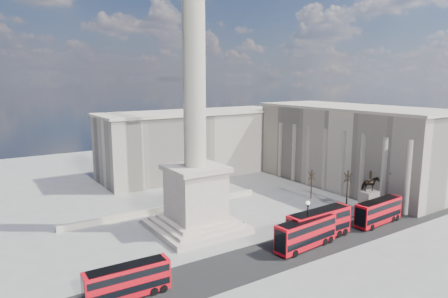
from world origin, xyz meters
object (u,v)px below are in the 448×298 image
equestrian_statue (369,199)px  pedestrian_walking (309,225)px  red_bus_b (306,233)px  pedestrian_standing (335,214)px  pedestrian_crossing (244,227)px  red_bus_d (379,211)px  red_bus_c (319,224)px  victorian_lamp (307,220)px  red_bus_a (128,281)px  nelsons_column (195,153)px

equestrian_statue → pedestrian_walking: size_ratio=4.57×
red_bus_b → pedestrian_walking: red_bus_b is taller
pedestrian_standing → pedestrian_crossing: size_ratio=0.99×
red_bus_d → pedestrian_standing: bearing=120.3°
red_bus_c → pedestrian_standing: red_bus_c is taller
victorian_lamp → red_bus_a: bearing=177.6°
red_bus_c → pedestrian_crossing: red_bus_c is taller
nelsons_column → red_bus_c: bearing=-46.4°
red_bus_b → red_bus_c: bearing=10.9°
pedestrian_standing → red_bus_d: bearing=82.1°
red_bus_b → pedestrian_crossing: bearing=106.1°
red_bus_a → red_bus_d: size_ratio=0.92×
red_bus_b → pedestrian_walking: (5.35, 4.62, -1.43)m
red_bus_b → red_bus_a: bearing=172.4°
red_bus_c → victorian_lamp: bearing=-165.8°
red_bus_b → red_bus_d: 17.66m
victorian_lamp → equestrian_statue: size_ratio=0.87×
equestrian_statue → pedestrian_walking: equestrian_statue is taller
red_bus_c → nelsons_column: bearing=132.3°
equestrian_statue → red_bus_a: bearing=-176.1°
victorian_lamp → pedestrian_standing: (13.33, 6.27, -3.42)m
nelsons_column → red_bus_a: (-17.01, -14.43, -10.83)m
equestrian_statue → red_bus_d: bearing=-124.8°
equestrian_statue → pedestrian_standing: bearing=164.8°
red_bus_b → pedestrian_walking: size_ratio=6.14×
equestrian_statue → victorian_lamp: bearing=-167.8°
victorian_lamp → pedestrian_crossing: (-4.20, 10.16, -3.41)m
nelsons_column → pedestrian_walking: 22.31m
red_bus_c → red_bus_b: bearing=-165.4°
red_bus_d → pedestrian_standing: (-4.08, 6.04, -1.43)m
pedestrian_standing → pedestrian_crossing: (-17.53, 3.89, 0.01)m
nelsons_column → pedestrian_standing: 27.97m
nelsons_column → red_bus_b: (9.87, -15.67, -10.58)m
red_bus_d → equestrian_statue: size_ratio=1.29×
nelsons_column → red_bus_b: nelsons_column is taller
victorian_lamp → red_bus_d: bearing=0.8°
pedestrian_walking → pedestrian_standing: size_ratio=1.11×
nelsons_column → victorian_lamp: size_ratio=6.93×
red_bus_d → nelsons_column: bearing=147.1°
pedestrian_walking → equestrian_statue: bearing=11.9°
red_bus_c → equestrian_statue: (16.57, 3.34, 0.38)m
pedestrian_walking → nelsons_column: bearing=156.5°
red_bus_d → pedestrian_crossing: 23.82m
red_bus_d → equestrian_statue: equestrian_statue is taller
red_bus_d → red_bus_b: bearing=177.3°
pedestrian_standing → pedestrian_walking: bearing=-30.0°
nelsons_column → red_bus_a: size_ratio=5.05×
red_bus_b → victorian_lamp: 1.92m
victorian_lamp → pedestrian_standing: victorian_lamp is taller
pedestrian_standing → red_bus_c: bearing=-13.4°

